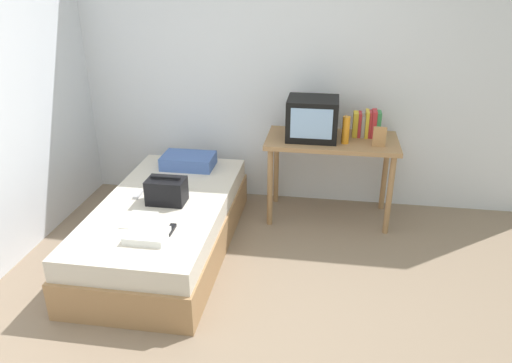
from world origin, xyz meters
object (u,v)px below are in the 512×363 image
at_px(remote_dark, 170,230).
at_px(book_row, 367,124).
at_px(tv, 312,118).
at_px(handbag, 167,191).
at_px(picture_frame, 379,137).
at_px(magazine, 139,220).
at_px(pillow, 188,161).
at_px(water_bottle, 346,130).
at_px(bed, 166,225).
at_px(remote_silver, 138,194).
at_px(folded_towel, 147,236).
at_px(desk, 331,149).

bearing_deg(remote_dark, book_row, 44.54).
distance_m(tv, handbag, 1.42).
bearing_deg(picture_frame, magazine, -150.57).
xyz_separation_m(picture_frame, handbag, (-1.66, -0.68, -0.31)).
xyz_separation_m(book_row, magazine, (-1.68, -1.26, -0.43)).
relative_size(pillow, remote_dark, 3.05).
bearing_deg(water_bottle, bed, -154.04).
height_order(bed, tv, tv).
height_order(water_bottle, pillow, water_bottle).
relative_size(water_bottle, picture_frame, 1.40).
relative_size(book_row, remote_dark, 1.55).
xyz_separation_m(tv, picture_frame, (0.57, -0.13, -0.09)).
bearing_deg(book_row, remote_silver, -155.07).
xyz_separation_m(water_bottle, folded_towel, (-1.34, -1.29, -0.42)).
bearing_deg(picture_frame, tv, 167.22).
relative_size(desk, book_row, 4.80).
bearing_deg(magazine, book_row, 36.76).
relative_size(bed, water_bottle, 8.37).
bearing_deg(picture_frame, folded_towel, -142.30).
bearing_deg(bed, desk, 31.32).
bearing_deg(bed, remote_silver, 167.61).
distance_m(handbag, folded_towel, 0.58).
distance_m(tv, water_bottle, 0.31).
bearing_deg(pillow, desk, 3.45).
relative_size(picture_frame, remote_dark, 1.09).
bearing_deg(book_row, folded_towel, -135.37).
bearing_deg(picture_frame, bed, -158.97).
bearing_deg(water_bottle, picture_frame, -7.48).
relative_size(magazine, remote_dark, 1.86).
relative_size(tv, book_row, 1.82).
xyz_separation_m(bed, folded_towel, (0.08, -0.60, 0.26)).
relative_size(bed, handbag, 6.67).
relative_size(desk, picture_frame, 6.79).
distance_m(water_bottle, handbag, 1.60).
xyz_separation_m(remote_silver, folded_towel, (0.32, -0.65, 0.02)).
relative_size(book_row, remote_silver, 1.68).
distance_m(water_bottle, remote_dark, 1.73).
bearing_deg(magazine, water_bottle, 34.82).
bearing_deg(tv, remote_dark, -126.28).
xyz_separation_m(book_row, picture_frame, (0.09, -0.26, -0.03)).
bearing_deg(tv, desk, 3.88).
bearing_deg(remote_dark, magazine, 156.34).
bearing_deg(water_bottle, book_row, 49.03).
distance_m(desk, remote_silver, 1.73).
bearing_deg(handbag, tv, 36.76).
relative_size(bed, remote_dark, 12.82).
bearing_deg(folded_towel, bed, 97.79).
distance_m(bed, pillow, 0.77).
bearing_deg(water_bottle, tv, 162.29).
xyz_separation_m(pillow, magazine, (-0.07, -1.07, -0.06)).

